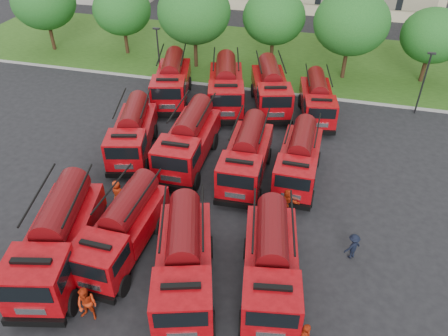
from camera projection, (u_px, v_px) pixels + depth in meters
The scene contains 27 objects.
ground at pixel (216, 231), 24.54m from camera, with size 140.00×140.00×0.00m, color black.
lawn at pixel (284, 58), 44.81m from camera, with size 70.00×16.00×0.12m, color #204412.
curb at pixel (270, 92), 38.48m from camera, with size 70.00×0.30×0.14m, color gray.
tree_0 at pixel (44, 2), 43.66m from camera, with size 6.30×6.30×7.70m.
tree_1 at pixel (122, 10), 43.09m from camera, with size 5.71×5.71×6.98m.
tree_2 at pixel (194, 12), 39.80m from camera, with size 6.72×6.72×8.22m.
tree_3 at pixel (274, 17), 40.72m from camera, with size 5.88×5.88×7.19m.
tree_4 at pixel (351, 22), 37.80m from camera, with size 6.55×6.55×8.01m.
tree_5 at pixel (433, 36), 37.67m from camera, with size 5.46×5.46×6.68m.
lamp_post_0 at pixel (159, 53), 38.31m from camera, with size 0.60×0.25×5.11m.
lamp_post_1 at pixel (424, 80), 33.81m from camera, with size 0.60×0.25×5.11m.
fire_truck_0 at pixel (58, 238), 21.54m from camera, with size 4.46×8.34×3.61m.
fire_truck_1 at pixel (123, 229), 22.38m from camera, with size 2.75×7.13×3.22m.
fire_truck_2 at pixel (184, 260), 20.53m from camera, with size 4.64×7.86×3.39m.
fire_truck_3 at pixel (271, 263), 20.50m from camera, with size 3.67×7.54×3.29m.
fire_truck_4 at pixel (133, 132), 30.00m from camera, with size 4.13×7.50×3.24m.
fire_truck_5 at pixel (189, 140), 28.97m from camera, with size 2.98×7.72×3.48m.
fire_truck_6 at pixel (246, 156), 27.65m from camera, with size 2.86×7.33×3.30m.
fire_truck_7 at pixel (299, 158), 27.53m from camera, with size 2.58×6.92×3.14m.
fire_truck_8 at pixel (172, 81), 36.39m from camera, with size 4.43×8.06×3.48m.
fire_truck_9 at pixel (226, 86), 35.46m from camera, with size 4.55×8.24×3.56m.
fire_truck_10 at pixel (271, 88), 35.36m from camera, with size 4.55×7.90×3.41m.
fire_truck_11 at pixel (317, 99), 34.12m from camera, with size 3.42×7.01×3.06m.
firefighter_1 at pixel (91, 318), 19.99m from camera, with size 0.96×0.52×1.96m, color #B32A0D.
firefighter_3 at pixel (350, 257), 22.99m from camera, with size 1.00×0.52×1.55m, color black.
firefighter_4 at pixel (119, 204), 26.38m from camera, with size 0.85×0.55×1.73m, color #B32A0D.
firefighter_5 at pixel (286, 211), 25.89m from camera, with size 1.53×0.66×1.65m, color #B32A0D.
Camera 1 is at (4.91, -17.03, 17.35)m, focal length 35.00 mm.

